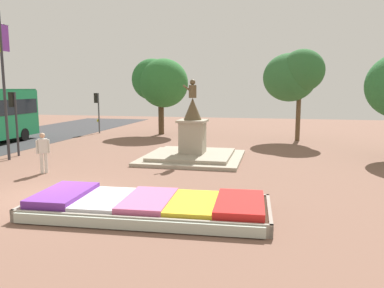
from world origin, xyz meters
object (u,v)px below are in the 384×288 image
at_px(flower_planter, 147,206).
at_px(traffic_light_mid_block, 14,111).
at_px(traffic_light_far_corner, 97,106).
at_px(statue_monument, 193,146).
at_px(pedestrian_with_handbag, 43,150).
at_px(banner_pole, 4,80).

relative_size(flower_planter, traffic_light_mid_block, 2.09).
distance_m(traffic_light_mid_block, traffic_light_far_corner, 10.67).
relative_size(statue_monument, pedestrian_with_handbag, 2.86).
height_order(flower_planter, banner_pole, banner_pole).
xyz_separation_m(traffic_light_far_corner, pedestrian_with_handbag, (4.39, -14.20, -1.25)).
relative_size(traffic_light_far_corner, pedestrian_with_handbag, 1.85).
height_order(traffic_light_mid_block, banner_pole, banner_pole).
relative_size(banner_pole, pedestrian_with_handbag, 4.19).
xyz_separation_m(statue_monument, traffic_light_mid_block, (-9.71, -1.00, 1.77)).
bearing_deg(banner_pole, pedestrian_with_handbag, -33.52).
distance_m(traffic_light_mid_block, pedestrian_with_handbag, 5.54).
distance_m(traffic_light_far_corner, banner_pole, 11.97).
distance_m(traffic_light_far_corner, pedestrian_with_handbag, 14.92).
relative_size(traffic_light_mid_block, pedestrian_with_handbag, 1.96).
bearing_deg(pedestrian_with_handbag, banner_pole, 146.48).
xyz_separation_m(flower_planter, statue_monument, (-0.49, 8.70, 0.44)).
bearing_deg(flower_planter, traffic_light_mid_block, 142.91).
bearing_deg(pedestrian_with_handbag, statue_monument, 38.57).
height_order(statue_monument, pedestrian_with_handbag, statue_monument).
xyz_separation_m(traffic_light_far_corner, banner_pole, (0.77, -11.81, 1.82)).
height_order(statue_monument, traffic_light_far_corner, statue_monument).
relative_size(flower_planter, pedestrian_with_handbag, 4.09).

